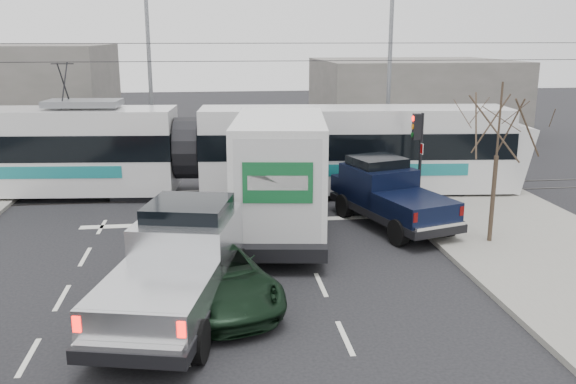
{
  "coord_description": "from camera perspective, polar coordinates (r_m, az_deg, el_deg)",
  "views": [
    {
      "loc": [
        -1.08,
        -14.97,
        6.46
      ],
      "look_at": [
        1.2,
        3.1,
        1.8
      ],
      "focal_mm": 38.0,
      "sensor_mm": 36.0,
      "label": 1
    }
  ],
  "objects": [
    {
      "name": "ground",
      "position": [
        16.34,
        -2.85,
        -8.95
      ],
      "size": [
        120.0,
        120.0,
        0.0
      ],
      "primitive_type": "plane",
      "color": "black",
      "rests_on": "ground"
    },
    {
      "name": "sidewalk_right",
      "position": [
        19.14,
        25.29,
        -6.57
      ],
      "size": [
        6.0,
        60.0,
        0.15
      ],
      "primitive_type": "cube",
      "color": "gray",
      "rests_on": "ground"
    },
    {
      "name": "rails",
      "position": [
        25.81,
        -4.57,
        -0.17
      ],
      "size": [
        60.0,
        1.6,
        0.03
      ],
      "primitive_type": "cube",
      "color": "#33302D",
      "rests_on": "ground"
    },
    {
      "name": "building_right",
      "position": [
        41.3,
        11.43,
        8.57
      ],
      "size": [
        12.0,
        10.0,
        5.0
      ],
      "primitive_type": "cube",
      "color": "slate",
      "rests_on": "ground"
    },
    {
      "name": "bare_tree",
      "position": [
        19.69,
        19.14,
        5.78
      ],
      "size": [
        2.4,
        2.4,
        5.0
      ],
      "color": "#47382B",
      "rests_on": "ground"
    },
    {
      "name": "traffic_signal",
      "position": [
        23.06,
        12.06,
        4.75
      ],
      "size": [
        0.44,
        0.44,
        3.6
      ],
      "color": "black",
      "rests_on": "ground"
    },
    {
      "name": "street_lamp_near",
      "position": [
        30.19,
        9.14,
        11.61
      ],
      "size": [
        2.38,
        0.25,
        9.0
      ],
      "color": "slate",
      "rests_on": "ground"
    },
    {
      "name": "street_lamp_far",
      "position": [
        31.15,
        -13.18,
        11.5
      ],
      "size": [
        2.38,
        0.25,
        9.0
      ],
      "color": "slate",
      "rests_on": "ground"
    },
    {
      "name": "catenary",
      "position": [
        25.13,
        -4.75,
        8.41
      ],
      "size": [
        60.0,
        0.2,
        7.0
      ],
      "color": "black",
      "rests_on": "ground"
    },
    {
      "name": "tram",
      "position": [
        25.54,
        -9.45,
        3.92
      ],
      "size": [
        26.64,
        5.06,
        5.41
      ],
      "rotation": [
        0.0,
        0.0,
        -0.09
      ],
      "color": "silver",
      "rests_on": "ground"
    },
    {
      "name": "silver_pickup",
      "position": [
        15.07,
        -10.0,
        -6.26
      ],
      "size": [
        3.77,
        7.07,
        2.44
      ],
      "rotation": [
        0.0,
        0.0,
        -0.23
      ],
      "color": "black",
      "rests_on": "ground"
    },
    {
      "name": "box_truck",
      "position": [
        20.07,
        -0.72,
        1.46
      ],
      "size": [
        3.8,
        8.31,
        4.01
      ],
      "rotation": [
        0.0,
        0.0,
        -0.13
      ],
      "color": "black",
      "rests_on": "ground"
    },
    {
      "name": "navy_pickup",
      "position": [
        21.6,
        9.28,
        -0.11
      ],
      "size": [
        3.51,
        5.8,
        2.3
      ],
      "rotation": [
        0.0,
        0.0,
        0.3
      ],
      "color": "black",
      "rests_on": "ground"
    },
    {
      "name": "green_car",
      "position": [
        15.41,
        -7.02,
        -7.65
      ],
      "size": [
        3.71,
        5.61,
        1.43
      ],
      "primitive_type": "imported",
      "rotation": [
        0.0,
        0.0,
        0.28
      ],
      "color": "black",
      "rests_on": "ground"
    }
  ]
}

